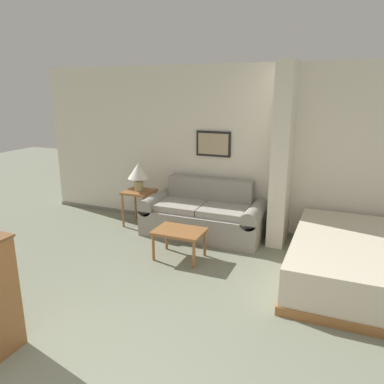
# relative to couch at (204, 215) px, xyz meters

# --- Properties ---
(wall_back) EXTENTS (7.08, 0.16, 2.60)m
(wall_back) POSITION_rel_couch_xyz_m (0.35, 0.48, 0.99)
(wall_back) COLOR silver
(wall_back) RESTS_ON ground_plane
(wall_partition_pillar) EXTENTS (0.24, 0.56, 2.60)m
(wall_partition_pillar) POSITION_rel_couch_xyz_m (1.13, 0.14, 0.99)
(wall_partition_pillar) COLOR silver
(wall_partition_pillar) RESTS_ON ground_plane
(couch) EXTENTS (1.88, 0.84, 0.85)m
(couch) POSITION_rel_couch_xyz_m (0.00, 0.00, 0.00)
(couch) COLOR gray
(couch) RESTS_ON ground_plane
(coffee_table) EXTENTS (0.66, 0.47, 0.40)m
(coffee_table) POSITION_rel_couch_xyz_m (0.01, -0.95, 0.04)
(coffee_table) COLOR #996033
(coffee_table) RESTS_ON ground_plane
(side_table) EXTENTS (0.47, 0.47, 0.60)m
(side_table) POSITION_rel_couch_xyz_m (-1.15, -0.01, 0.19)
(side_table) COLOR #996033
(side_table) RESTS_ON ground_plane
(table_lamp) EXTENTS (0.35, 0.35, 0.46)m
(table_lamp) POSITION_rel_couch_xyz_m (-1.15, -0.01, 0.59)
(table_lamp) COLOR tan
(table_lamp) RESTS_ON side_table
(bed) EXTENTS (1.72, 2.18, 0.51)m
(bed) POSITION_rel_couch_xyz_m (2.32, -0.70, -0.05)
(bed) COLOR #996033
(bed) RESTS_ON ground_plane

